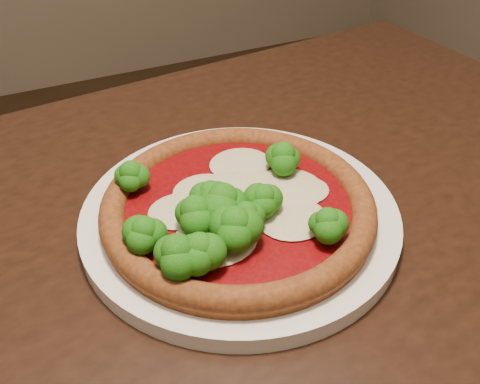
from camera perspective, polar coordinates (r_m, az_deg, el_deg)
name	(u,v)px	position (r m, az deg, el deg)	size (l,w,h in m)	color
dining_table	(220,347)	(0.57, -2.17, -16.15)	(1.30, 0.98, 0.75)	black
plate	(240,216)	(0.55, 0.00, -2.54)	(0.33, 0.33, 0.02)	white
pizza	(235,207)	(0.52, -0.59, -1.58)	(0.27, 0.27, 0.06)	brown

